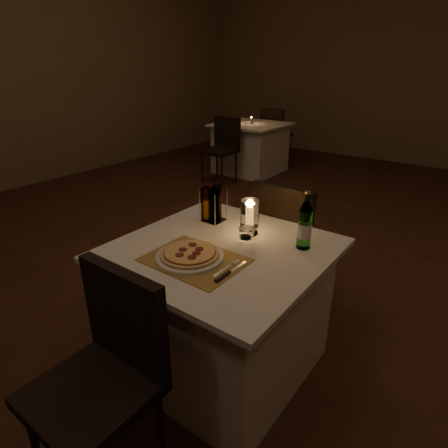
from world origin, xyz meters
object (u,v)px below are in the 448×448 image
Objects in this scene: neighbor_table_left at (250,148)px; plate at (190,256)px; tumbler at (246,236)px; main_table at (222,308)px; chair_far at (287,234)px; pizza at (190,253)px; water_bottle at (305,226)px; hurricane_candle at (250,214)px; chair_near at (108,361)px.

plate is at bearing -60.95° from neighbor_table_left.
main_table is at bearing -121.98° from tumbler.
pizza is (-0.05, -0.89, 0.22)m from chair_far.
plate is at bearing -93.20° from chair_far.
water_bottle reaches higher than plate.
plate is at bearing -99.93° from hurricane_candle.
main_table is 5.25× the size of hurricane_candle.
chair_near is at bearing -90.00° from main_table.
water_bottle is (0.32, 0.24, 0.48)m from main_table.
neighbor_table_left is at bearing 119.05° from plate.
plate is 1.14× the size of pizza.
pizza is (-0.05, 0.53, 0.22)m from chair_near.
main_table is 0.44m from pizza.
tumbler is at bearing -64.14° from hurricane_candle.
main_table is 0.43m from tumbler.
tumbler is at bearing 67.62° from pizza.
chair_near is 0.90× the size of neighbor_table_left.
hurricane_candle is 4.00m from neighbor_table_left.
hurricane_candle is (-0.05, 0.11, 0.07)m from tumbler.
chair_far reaches higher than pizza.
chair_far is at bearing 86.80° from plate.
chair_near is 4.77m from neighbor_table_left.
pizza is at bearing -131.69° from water_bottle.
chair_near is 0.86m from tumbler.
neighbor_table_left is (-2.15, 3.34, -0.48)m from hurricane_candle.
tumbler is (0.12, 0.29, 0.03)m from plate.
pizza is at bearing 95.34° from chair_near.
hurricane_candle is at bearing 84.82° from main_table.
tumbler is at bearing -83.25° from chair_far.
plate is 0.57m from water_bottle.
neighbor_table_left is at bearing 116.46° from chair_near.
chair_near is 3.07× the size of water_bottle.
tumbler is at bearing -57.46° from neighbor_table_left.
plate is (-0.05, -0.89, 0.20)m from chair_far.
neighbor_table_left is at bearing 119.05° from pizza.
plate is at bearing -131.69° from water_bottle.
chair_far is at bearing 96.75° from tumbler.
main_table is 3.57× the size of pizza.
neighbor_table_left is (-2.13, 4.27, -0.18)m from chair_near.
water_bottle reaches higher than chair_far.
tumbler is (0.07, 0.83, 0.23)m from chair_near.
hurricane_candle is (0.07, 0.40, 0.10)m from plate.
neighbor_table_left is (-2.13, 3.56, 0.00)m from main_table.
chair_far reaches higher than tumbler.
chair_near is at bearing -91.22° from hurricane_candle.
tumbler is 0.08× the size of neighbor_table_left.
plate is 0.32m from tumbler.
neighbor_table_left is (-2.45, 3.32, -0.48)m from water_bottle.
plate is 0.42m from hurricane_candle.
tumbler is 0.29m from water_bottle.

